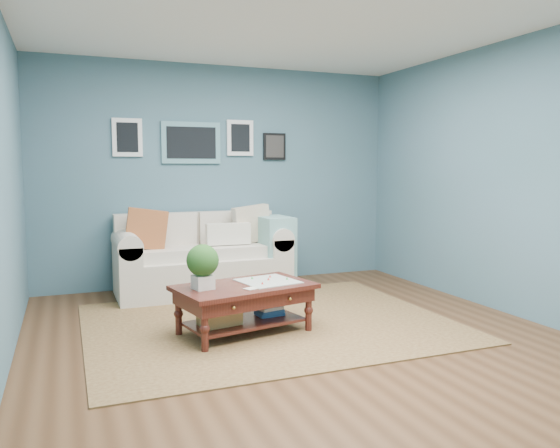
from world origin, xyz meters
TOP-DOWN VIEW (x-y plane):
  - room_shell at (-0.01, 0.06)m, footprint 5.00×5.02m
  - area_rug at (-0.10, 0.54)m, footprint 3.29×2.63m
  - loveseat at (-0.29, 2.03)m, footprint 1.99×0.90m
  - coffee_table at (-0.47, 0.32)m, footprint 1.28×0.90m

SIDE VIEW (x-z plane):
  - area_rug at x=-0.10m, z-range 0.00..0.01m
  - coffee_table at x=-0.47m, z-range -0.05..0.77m
  - loveseat at x=-0.29m, z-range -0.10..0.93m
  - room_shell at x=-0.01m, z-range 0.01..2.71m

